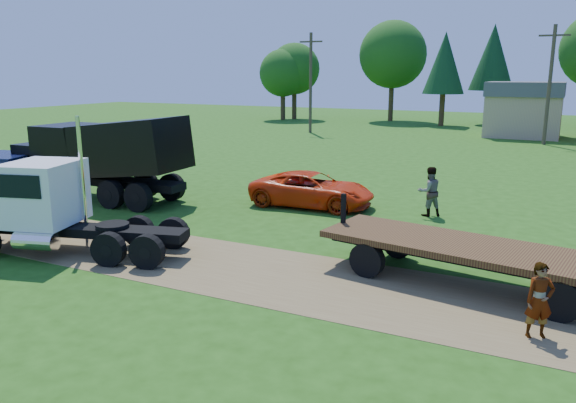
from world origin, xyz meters
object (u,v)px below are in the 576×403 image
at_px(orange_pickup, 312,189).
at_px(black_dump_truck, 102,154).
at_px(flatbed_trailer, 468,254).
at_px(white_semi_tractor, 47,207).
at_px(spectator_a, 539,301).

bearing_deg(orange_pickup, black_dump_truck, 105.26).
bearing_deg(flatbed_trailer, black_dump_truck, 177.03).
bearing_deg(black_dump_truck, orange_pickup, 16.76).
bearing_deg(orange_pickup, white_semi_tractor, 148.31).
distance_m(black_dump_truck, orange_pickup, 9.24).
distance_m(white_semi_tractor, spectator_a, 14.08).
bearing_deg(orange_pickup, spectator_a, -137.64).
bearing_deg(white_semi_tractor, spectator_a, -13.87).
height_order(orange_pickup, spectator_a, spectator_a).
height_order(white_semi_tractor, orange_pickup, white_semi_tractor).
xyz_separation_m(black_dump_truck, orange_pickup, (8.64, 2.98, -1.34)).
bearing_deg(flatbed_trailer, orange_pickup, 148.06).
xyz_separation_m(white_semi_tractor, black_dump_truck, (-3.76, 6.24, 0.62)).
bearing_deg(spectator_a, white_semi_tractor, 153.51).
bearing_deg(flatbed_trailer, white_semi_tractor, -157.81).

